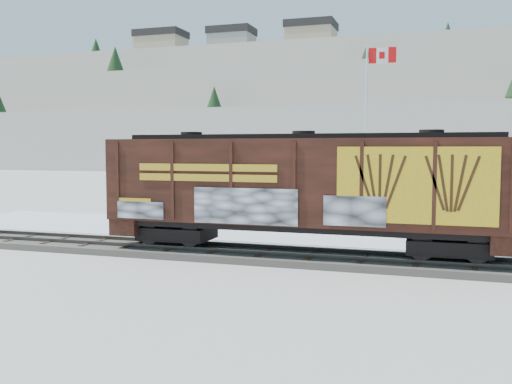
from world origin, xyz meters
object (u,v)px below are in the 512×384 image
(hopper_railcar, at_px, (303,186))
(car_dark, at_px, (469,225))
(car_white, at_px, (372,218))
(car_silver, at_px, (242,214))
(flagpole, at_px, (367,154))

(hopper_railcar, relative_size, car_dark, 3.62)
(car_white, bearing_deg, car_dark, -82.86)
(car_silver, relative_size, car_dark, 0.93)
(flagpole, bearing_deg, car_white, -81.07)
(car_dark, bearing_deg, flagpole, 14.62)
(flagpole, relative_size, car_silver, 2.69)
(flagpole, relative_size, car_dark, 2.51)
(flagpole, height_order, car_white, flagpole)
(car_dark, bearing_deg, car_white, 68.33)
(hopper_railcar, xyz_separation_m, flagpole, (0.61, 15.81, 1.11))
(car_white, bearing_deg, flagpole, 14.86)
(flagpole, bearing_deg, hopper_railcar, -92.20)
(car_silver, bearing_deg, flagpole, -33.62)
(flagpole, xyz_separation_m, car_silver, (-6.19, -7.31, -3.37))
(flagpole, bearing_deg, car_dark, -52.50)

